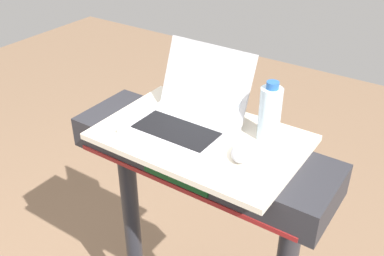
{
  "coord_description": "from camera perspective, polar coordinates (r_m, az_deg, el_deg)",
  "views": [
    {
      "loc": [
        0.65,
        -0.32,
        1.91
      ],
      "look_at": [
        0.0,
        0.65,
        1.2
      ],
      "focal_mm": 41.75,
      "sensor_mm": 36.0,
      "label": 1
    }
  ],
  "objects": [
    {
      "name": "water_bottle",
      "position": [
        1.38,
        9.91,
        1.87
      ],
      "size": [
        0.07,
        0.07,
        0.2
      ],
      "color": "silver",
      "rests_on": "desk_board"
    },
    {
      "name": "computer_mouse",
      "position": [
        1.32,
        6.31,
        -3.13
      ],
      "size": [
        0.09,
        0.12,
        0.03
      ],
      "primitive_type": "ellipsoid",
      "rotation": [
        0.0,
        0.0,
        0.41
      ],
      "color": "#B2B2B7",
      "rests_on": "desk_board"
    },
    {
      "name": "desk_board",
      "position": [
        1.43,
        1.12,
        -1.19
      ],
      "size": [
        0.65,
        0.43,
        0.02
      ],
      "primitive_type": "cube",
      "color": "beige",
      "rests_on": "treadmill_base"
    },
    {
      "name": "laptop",
      "position": [
        1.45,
        -0.49,
        1.9
      ],
      "size": [
        0.33,
        0.32,
        0.24
      ],
      "rotation": [
        0.0,
        0.0,
        0.01
      ],
      "color": "#B7B7BC",
      "rests_on": "desk_board"
    }
  ]
}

